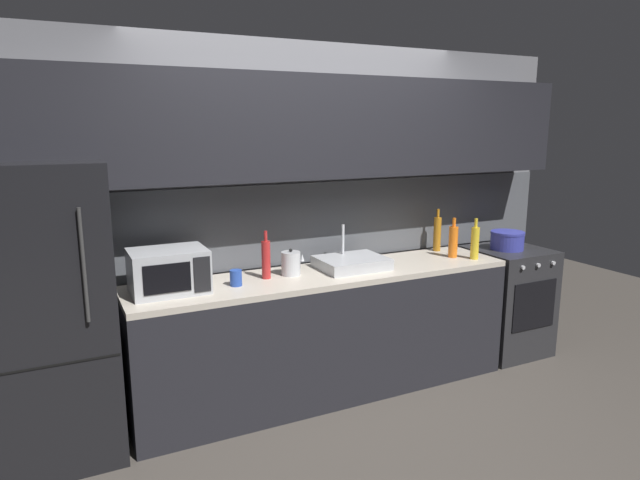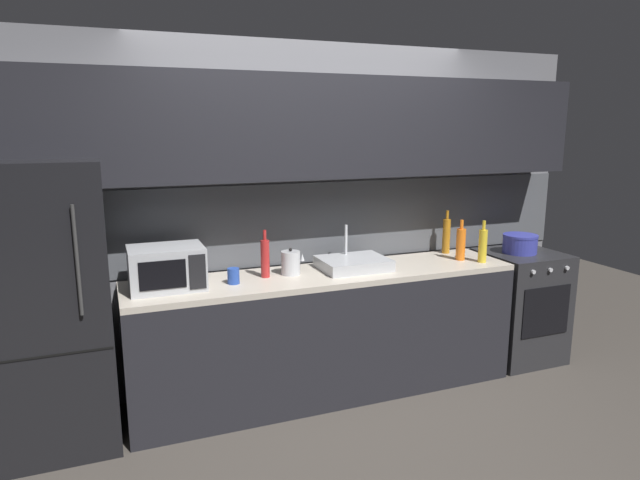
% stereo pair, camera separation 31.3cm
% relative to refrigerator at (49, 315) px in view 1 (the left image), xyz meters
% --- Properties ---
extents(ground_plane, '(10.00, 10.00, 0.00)m').
position_rel_refrigerator_xyz_m(ground_plane, '(1.76, -0.90, -0.86)').
color(ground_plane, '#3D3833').
extents(back_wall, '(4.51, 0.44, 2.50)m').
position_rel_refrigerator_xyz_m(back_wall, '(1.76, 0.30, 0.69)').
color(back_wall, slate).
rests_on(back_wall, ground).
extents(counter_run, '(2.77, 0.60, 0.90)m').
position_rel_refrigerator_xyz_m(counter_run, '(1.76, 0.00, -0.41)').
color(counter_run, black).
rests_on(counter_run, ground).
extents(refrigerator, '(0.68, 0.69, 1.73)m').
position_rel_refrigerator_xyz_m(refrigerator, '(0.00, 0.00, 0.00)').
color(refrigerator, black).
rests_on(refrigerator, ground).
extents(oven_range, '(0.60, 0.62, 0.90)m').
position_rel_refrigerator_xyz_m(oven_range, '(3.49, -0.00, -0.41)').
color(oven_range, '#232326').
rests_on(oven_range, ground).
extents(microwave, '(0.46, 0.35, 0.27)m').
position_rel_refrigerator_xyz_m(microwave, '(0.68, 0.02, 0.17)').
color(microwave, '#A8AAAF').
rests_on(microwave, counter_run).
extents(sink_basin, '(0.48, 0.38, 0.30)m').
position_rel_refrigerator_xyz_m(sink_basin, '(1.98, 0.03, 0.08)').
color(sink_basin, '#ADAFB5').
rests_on(sink_basin, counter_run).
extents(kettle, '(0.17, 0.13, 0.19)m').
position_rel_refrigerator_xyz_m(kettle, '(1.52, 0.05, 0.12)').
color(kettle, '#B7BABF').
rests_on(kettle, counter_run).
extents(wine_bottle_amber, '(0.06, 0.06, 0.35)m').
position_rel_refrigerator_xyz_m(wine_bottle_amber, '(2.89, 0.22, 0.18)').
color(wine_bottle_amber, '#B27019').
rests_on(wine_bottle_amber, counter_run).
extents(wine_bottle_orange, '(0.07, 0.07, 0.31)m').
position_rel_refrigerator_xyz_m(wine_bottle_orange, '(2.86, -0.02, 0.16)').
color(wine_bottle_orange, orange).
rests_on(wine_bottle_orange, counter_run).
extents(wine_bottle_yellow, '(0.06, 0.06, 0.32)m').
position_rel_refrigerator_xyz_m(wine_bottle_yellow, '(2.97, -0.14, 0.17)').
color(wine_bottle_yellow, gold).
rests_on(wine_bottle_yellow, counter_run).
extents(wine_bottle_red, '(0.06, 0.06, 0.33)m').
position_rel_refrigerator_xyz_m(wine_bottle_red, '(1.33, 0.05, 0.17)').
color(wine_bottle_red, '#A82323').
rests_on(wine_bottle_red, counter_run).
extents(mug_blue, '(0.08, 0.08, 0.10)m').
position_rel_refrigerator_xyz_m(mug_blue, '(1.09, -0.03, 0.09)').
color(mug_blue, '#234299').
rests_on(mug_blue, counter_run).
extents(cooking_pot, '(0.27, 0.27, 0.15)m').
position_rel_refrigerator_xyz_m(cooking_pot, '(3.45, 0.00, 0.11)').
color(cooking_pot, '#333899').
rests_on(cooking_pot, oven_range).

